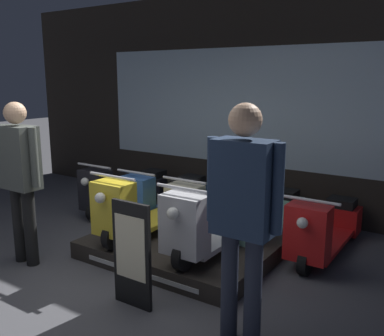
# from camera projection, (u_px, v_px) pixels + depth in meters

# --- Properties ---
(ground_plane) EXTENTS (30.00, 30.00, 0.00)m
(ground_plane) POSITION_uv_depth(u_px,v_px,m) (91.00, 285.00, 4.16)
(ground_plane) COLOR #4C4C51
(shop_wall_back) EXTENTS (8.72, 0.09, 3.20)m
(shop_wall_back) POSITION_uv_depth(u_px,v_px,m) (240.00, 103.00, 6.32)
(shop_wall_back) COLOR #28231E
(shop_wall_back) RESTS_ON ground_plane
(display_platform) EXTENTS (2.00, 1.59, 0.19)m
(display_platform) POSITION_uv_depth(u_px,v_px,m) (185.00, 246.00, 4.85)
(display_platform) COLOR #2D2823
(display_platform) RESTS_ON ground_plane
(scooter_display_left) EXTENTS (0.61, 1.71, 0.80)m
(scooter_display_left) POSITION_uv_depth(u_px,v_px,m) (151.00, 207.00, 4.98)
(scooter_display_left) COLOR black
(scooter_display_left) RESTS_ON display_platform
(scooter_display_right) EXTENTS (0.61, 1.71, 0.80)m
(scooter_display_right) POSITION_uv_depth(u_px,v_px,m) (217.00, 221.00, 4.49)
(scooter_display_right) COLOR black
(scooter_display_right) RESTS_ON display_platform
(scooter_backrow_0) EXTENTS (0.61, 1.71, 0.80)m
(scooter_backrow_0) POSITION_uv_depth(u_px,v_px,m) (126.00, 190.00, 6.44)
(scooter_backrow_0) COLOR black
(scooter_backrow_0) RESTS_ON ground_plane
(scooter_backrow_1) EXTENTS (0.61, 1.71, 0.80)m
(scooter_backrow_1) POSITION_uv_depth(u_px,v_px,m) (165.00, 198.00, 6.03)
(scooter_backrow_1) COLOR black
(scooter_backrow_1) RESTS_ON ground_plane
(scooter_backrow_2) EXTENTS (0.61, 1.71, 0.80)m
(scooter_backrow_2) POSITION_uv_depth(u_px,v_px,m) (211.00, 207.00, 5.63)
(scooter_backrow_2) COLOR black
(scooter_backrow_2) RESTS_ON ground_plane
(scooter_backrow_3) EXTENTS (0.61, 1.71, 0.80)m
(scooter_backrow_3) POSITION_uv_depth(u_px,v_px,m) (263.00, 217.00, 5.22)
(scooter_backrow_3) COLOR black
(scooter_backrow_3) RESTS_ON ground_plane
(scooter_backrow_4) EXTENTS (0.61, 1.71, 0.80)m
(scooter_backrow_4) POSITION_uv_depth(u_px,v_px,m) (325.00, 228.00, 4.82)
(scooter_backrow_4) COLOR black
(scooter_backrow_4) RESTS_ON ground_plane
(person_left_browsing) EXTENTS (0.59, 0.24, 1.73)m
(person_left_browsing) POSITION_uv_depth(u_px,v_px,m) (20.00, 170.00, 4.45)
(person_left_browsing) COLOR black
(person_left_browsing) RESTS_ON ground_plane
(person_right_browsing) EXTENTS (0.59, 0.24, 1.81)m
(person_right_browsing) POSITION_uv_depth(u_px,v_px,m) (243.00, 206.00, 3.04)
(person_right_browsing) COLOR #232838
(person_right_browsing) RESTS_ON ground_plane
(price_sign_board) EXTENTS (0.40, 0.04, 0.95)m
(price_sign_board) POSITION_uv_depth(u_px,v_px,m) (132.00, 254.00, 3.68)
(price_sign_board) COLOR black
(price_sign_board) RESTS_ON ground_plane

